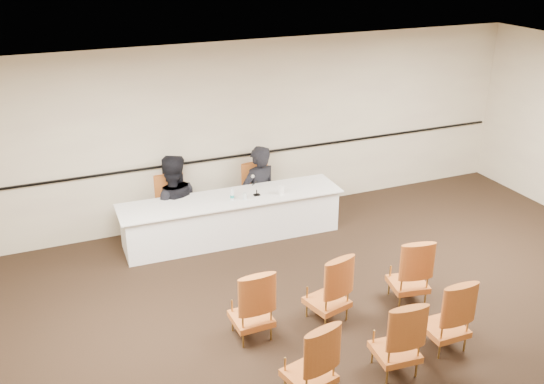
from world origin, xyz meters
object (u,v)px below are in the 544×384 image
(panel_table, at_px, (232,218))
(aud_chair_front_right, at_px, (409,269))
(panelist_main_chair, at_px, (259,193))
(aud_chair_front_mid, at_px, (328,287))
(panelist_second_chair, at_px, (173,206))
(coffee_cup, at_px, (281,190))
(microphone, at_px, (257,187))
(panelist_main, at_px, (259,198))
(aud_chair_front_left, at_px, (251,302))
(aud_chair_back_right, at_px, (446,312))
(aud_chair_back_left, at_px, (309,358))
(drinking_glass, at_px, (245,196))
(water_bottle, at_px, (232,194))
(panelist_second, at_px, (173,210))
(aud_chair_back_mid, at_px, (396,335))

(panel_table, relative_size, aud_chair_front_right, 3.73)
(panel_table, relative_size, panelist_main_chair, 3.73)
(aud_chair_front_right, bearing_deg, aud_chair_front_mid, -171.12)
(panelist_second_chair, distance_m, coffee_cup, 1.79)
(panel_table, distance_m, microphone, 0.65)
(panelist_main, height_order, aud_chair_front_left, panelist_main)
(aud_chair_back_right, bearing_deg, panelist_main, 100.33)
(panel_table, distance_m, aud_chair_back_left, 3.76)
(panelist_second_chair, height_order, aud_chair_back_right, same)
(panel_table, relative_size, aud_chair_front_left, 3.73)
(drinking_glass, bearing_deg, water_bottle, 166.86)
(panelist_second, bearing_deg, aud_chair_front_mid, 118.86)
(aud_chair_front_mid, relative_size, aud_chair_back_mid, 1.00)
(microphone, bearing_deg, coffee_cup, -14.77)
(panelist_second, xyz_separation_m, aud_chair_back_mid, (1.42, -4.31, 0.08))
(panelist_second, distance_m, drinking_glass, 1.27)
(panel_table, bearing_deg, aud_chair_back_right, -67.43)
(panelist_main, relative_size, aud_chair_back_right, 1.98)
(aud_chair_front_right, bearing_deg, water_bottle, 132.59)
(panel_table, xyz_separation_m, aud_chair_back_right, (1.37, -3.61, 0.12))
(water_bottle, bearing_deg, aud_chair_back_right, -68.38)
(aud_chair_front_mid, xyz_separation_m, aud_chair_front_right, (1.19, -0.04, 0.00))
(drinking_glass, height_order, aud_chair_back_left, aud_chair_back_left)
(water_bottle, bearing_deg, aud_chair_front_mid, -81.28)
(aud_chair_front_left, height_order, aud_chair_back_left, same)
(water_bottle, xyz_separation_m, aud_chair_front_right, (1.57, -2.52, -0.34))
(drinking_glass, height_order, aud_chair_front_mid, aud_chair_front_mid)
(panelist_second_chair, xyz_separation_m, microphone, (1.21, -0.64, 0.39))
(panel_table, xyz_separation_m, aud_chair_front_mid, (0.36, -2.58, 0.12))
(microphone, bearing_deg, aud_chair_front_mid, -91.22)
(coffee_cup, bearing_deg, drinking_glass, 175.78)
(drinking_glass, relative_size, aud_chair_front_mid, 0.11)
(drinking_glass, xyz_separation_m, aud_chair_back_mid, (0.42, -3.61, -0.28))
(aud_chair_front_mid, bearing_deg, aud_chair_back_left, -138.96)
(aud_chair_front_right, bearing_deg, panelist_second, 137.41)
(microphone, distance_m, aud_chair_front_right, 2.81)
(aud_chair_front_left, relative_size, aud_chair_back_mid, 1.00)
(water_bottle, relative_size, coffee_cup, 1.52)
(panelist_main, xyz_separation_m, panelist_second_chair, (-1.48, 0.04, 0.10))
(aud_chair_back_right, bearing_deg, aud_chair_back_mid, -169.13)
(panel_table, bearing_deg, aud_chair_back_mid, -79.18)
(aud_chair_front_right, distance_m, aud_chair_back_mid, 1.48)
(panelist_second, bearing_deg, panelist_second_chair, -0.00)
(drinking_glass, xyz_separation_m, coffee_cup, (0.60, -0.04, 0.02))
(panelist_second_chair, distance_m, aud_chair_front_left, 3.10)
(microphone, relative_size, aud_chair_front_left, 0.32)
(panel_table, relative_size, panelist_main, 1.89)
(water_bottle, relative_size, aud_chair_back_mid, 0.22)
(panelist_main_chair, xyz_separation_m, aud_chair_front_right, (0.88, -3.13, 0.00))
(aud_chair_back_right, bearing_deg, panelist_main_chair, 100.33)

